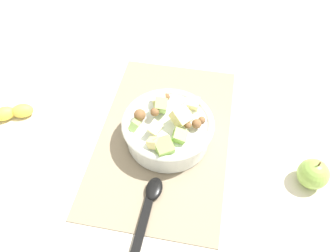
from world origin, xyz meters
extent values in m
plane|color=silver|center=(0.00, 0.00, 0.00)|extent=(2.40, 2.40, 0.00)
cube|color=gray|center=(0.00, 0.00, 0.00)|extent=(0.51, 0.32, 0.01)
cylinder|color=white|center=(0.01, 0.01, 0.04)|extent=(0.20, 0.20, 0.06)
torus|color=white|center=(0.01, 0.01, 0.07)|extent=(0.22, 0.22, 0.02)
sphere|color=brown|center=(0.03, 0.06, 0.09)|extent=(0.03, 0.02, 0.03)
cube|color=beige|center=(-0.05, 0.06, 0.08)|extent=(0.04, 0.03, 0.03)
sphere|color=brown|center=(0.01, 0.08, 0.08)|extent=(0.03, 0.03, 0.03)
cube|color=#E5D684|center=(0.08, -0.01, 0.08)|extent=(0.03, 0.03, 0.03)
cube|color=#8CB74C|center=(0.08, 0.02, 0.08)|extent=(0.06, 0.06, 0.04)
cube|color=#8CB74C|center=(0.05, 0.04, 0.08)|extent=(0.03, 0.04, 0.03)
cube|color=#E5D684|center=(0.01, 0.04, 0.10)|extent=(0.06, 0.06, 0.05)
cube|color=beige|center=(-0.04, -0.02, 0.08)|extent=(0.04, 0.04, 0.04)
sphere|color=brown|center=(0.01, -0.05, 0.09)|extent=(0.04, 0.04, 0.04)
sphere|color=brown|center=(-0.01, 0.09, 0.07)|extent=(0.02, 0.02, 0.02)
cube|color=beige|center=(0.05, -0.01, 0.09)|extent=(0.04, 0.04, 0.04)
cube|color=#A3CC6B|center=(0.04, -0.06, 0.08)|extent=(0.03, 0.03, 0.03)
sphere|color=brown|center=(0.01, -0.02, 0.09)|extent=(0.03, 0.03, 0.03)
sphere|color=brown|center=(-0.06, -0.01, 0.08)|extent=(0.03, 0.03, 0.03)
cube|color=#A3CC6B|center=(-0.02, -0.01, 0.09)|extent=(0.04, 0.03, 0.05)
ellipsoid|color=black|center=(0.15, 0.01, 0.01)|extent=(0.06, 0.04, 0.01)
cube|color=black|center=(0.27, 0.00, 0.01)|extent=(0.19, 0.02, 0.01)
sphere|color=#8CB74C|center=(0.07, 0.34, 0.03)|extent=(0.07, 0.07, 0.07)
cylinder|color=brown|center=(0.07, 0.34, 0.07)|extent=(0.00, 0.00, 0.01)
ellipsoid|color=yellow|center=(0.00, -0.37, 0.02)|extent=(0.05, 0.06, 0.04)
ellipsoid|color=yellow|center=(0.02, -0.41, 0.02)|extent=(0.06, 0.07, 0.04)
camera|label=1|loc=(0.49, 0.10, 0.67)|focal=36.13mm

